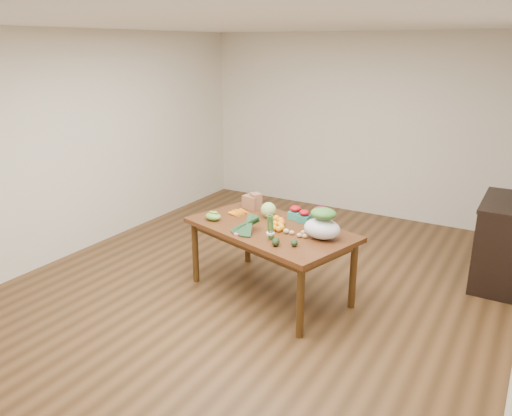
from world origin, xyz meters
The scene contains 26 objects.
floor centered at (0.00, 0.00, 0.00)m, with size 6.00×6.00×0.00m, color brown.
ceiling centered at (0.00, 0.00, 2.70)m, with size 5.00×6.00×0.02m, color white.
room_walls centered at (0.00, 0.00, 1.35)m, with size 5.02×6.02×2.70m.
dining_table centered at (0.17, -0.10, 0.38)m, with size 1.70×0.94×0.75m, color #552813.
cabinet centered at (2.22, 1.43, 0.47)m, with size 0.52×1.02×0.94m, color black.
dish_towel centered at (1.96, 1.40, 0.55)m, with size 0.02×0.28×0.45m, color white.
paper_bag centered at (-0.31, 0.34, 0.84)m, with size 0.25×0.21×0.18m, color brown, non-canonical shape.
cabbage centered at (0.00, 0.15, 0.83)m, with size 0.17×0.17×0.17m, color #B9D57B.
strawberry_basket_a centered at (0.27, 0.26, 0.81)m, with size 0.13×0.13×0.11m, color red, non-canonical shape.
strawberry_basket_b centered at (0.40, 0.21, 0.80)m, with size 0.12×0.12×0.11m, color #B60C21, non-canonical shape.
orange_a centered at (0.15, 0.06, 0.79)m, with size 0.08×0.08×0.08m, color orange.
orange_b centered at (0.22, 0.03, 0.79)m, with size 0.08×0.08×0.08m, color orange.
orange_c centered at (0.26, -0.02, 0.78)m, with size 0.07×0.07×0.07m, color orange.
mandarin_cluster centered at (0.24, -0.14, 0.80)m, with size 0.18×0.18×0.10m, color #FFA50F, non-canonical shape.
carrots centered at (-0.31, 0.08, 0.76)m, with size 0.22×0.22×0.03m, color orange, non-canonical shape.
snap_pea_bag centered at (-0.46, -0.22, 0.79)m, with size 0.18×0.14×0.08m, color #6CA939.
kale_bunch centered at (0.02, -0.38, 0.83)m, with size 0.32×0.40×0.16m, color black, non-canonical shape.
asparagus_bundle centered at (0.33, -0.40, 0.88)m, with size 0.08×0.08×0.25m, color #447736, non-canonical shape.
potato_a centered at (0.39, -0.18, 0.78)m, with size 0.06×0.05×0.05m, color tan.
potato_b centered at (0.45, -0.18, 0.77)m, with size 0.05×0.05×0.04m, color tan.
potato_c centered at (0.55, -0.21, 0.77)m, with size 0.05×0.05×0.04m, color tan.
potato_d centered at (0.55, -0.12, 0.77)m, with size 0.05×0.05×0.04m, color tan.
potato_e centered at (0.60, -0.20, 0.77)m, with size 0.05×0.04×0.04m, color tan.
avocado_a centered at (0.45, -0.50, 0.79)m, with size 0.07×0.11×0.07m, color black.
avocado_b centered at (0.60, -0.42, 0.78)m, with size 0.06×0.09×0.06m, color black.
salad_bag centered at (0.74, -0.12, 0.89)m, with size 0.36×0.27×0.28m, color silver, non-canonical shape.
Camera 1 is at (2.45, -4.27, 2.52)m, focal length 35.00 mm.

